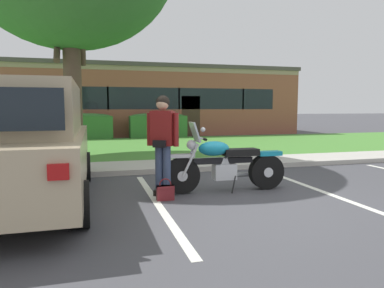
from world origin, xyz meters
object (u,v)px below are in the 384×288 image
(motorcycle, at_px, (230,164))
(brick_building, at_px, (104,102))
(rider_person, at_px, (163,138))
(hedge_center_left, at_px, (158,125))
(parked_suv_adjacent, at_px, (20,143))
(hedge_left, at_px, (85,126))
(handbag, at_px, (165,191))

(motorcycle, bearing_deg, brick_building, 95.14)
(rider_person, xyz_separation_m, hedge_center_left, (1.95, 11.24, -0.34))
(rider_person, relative_size, parked_suv_adjacent, 0.35)
(hedge_left, bearing_deg, hedge_center_left, 0.00)
(rider_person, height_order, handbag, rider_person)
(motorcycle, height_order, handbag, motorcycle)
(hedge_left, height_order, hedge_center_left, same)
(motorcycle, height_order, hedge_left, motorcycle)
(rider_person, relative_size, brick_building, 0.08)
(hedge_center_left, xyz_separation_m, brick_building, (-2.32, 6.38, 1.23))
(handbag, bearing_deg, hedge_center_left, 80.31)
(handbag, distance_m, brick_building, 18.05)
(handbag, xyz_separation_m, brick_building, (-0.34, 17.96, 1.74))
(parked_suv_adjacent, bearing_deg, brick_building, 84.03)
(motorcycle, relative_size, hedge_left, 0.89)
(handbag, bearing_deg, motorcycle, 14.70)
(brick_building, bearing_deg, parked_suv_adjacent, -95.97)
(hedge_left, distance_m, hedge_center_left, 3.43)
(motorcycle, bearing_deg, rider_person, 179.24)
(handbag, relative_size, hedge_left, 0.14)
(motorcycle, distance_m, hedge_center_left, 11.28)
(rider_person, bearing_deg, hedge_center_left, 80.18)
(handbag, distance_m, hedge_center_left, 11.76)
(motorcycle, relative_size, brick_building, 0.11)
(motorcycle, bearing_deg, hedge_center_left, 86.27)
(rider_person, distance_m, handbag, 0.91)
(handbag, xyz_separation_m, hedge_left, (-1.45, 11.58, 0.51))
(handbag, bearing_deg, brick_building, 91.09)
(hedge_center_left, bearing_deg, hedge_left, 180.00)
(handbag, height_order, brick_building, brick_building)
(hedge_left, bearing_deg, motorcycle, -76.52)
(rider_person, relative_size, handbag, 4.74)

